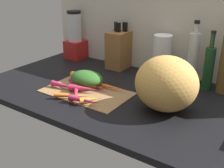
{
  "coord_description": "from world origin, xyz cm",
  "views": [
    {
      "loc": [
        56.55,
        -108.64,
        56.92
      ],
      "look_at": [
        -7.47,
        -14.08,
        9.67
      ],
      "focal_mm": 44.41,
      "sensor_mm": 36.0,
      "label": 1
    }
  ],
  "objects_px": {
    "carrot_8": "(75,97)",
    "paper_towel_roll": "(162,57)",
    "carrot_4": "(75,86)",
    "knife_block": "(119,49)",
    "carrot_1": "(88,82)",
    "carrot_11": "(84,89)",
    "carrot_2": "(84,100)",
    "carrot_6": "(72,96)",
    "bottle_1": "(209,67)",
    "cutting_board": "(87,92)",
    "carrot_10": "(95,86)",
    "blender_appliance": "(75,38)",
    "winter_squash": "(166,84)",
    "carrot_3": "(91,99)",
    "carrot_5": "(63,85)",
    "bottle_0": "(193,58)",
    "carrot_7": "(90,87)",
    "carrot_9": "(76,78)",
    "carrot_0": "(114,88)"
  },
  "relations": [
    {
      "from": "carrot_4",
      "to": "knife_block",
      "type": "relative_size",
      "value": 0.59
    },
    {
      "from": "cutting_board",
      "to": "bottle_0",
      "type": "height_order",
      "value": "bottle_0"
    },
    {
      "from": "carrot_2",
      "to": "carrot_3",
      "type": "xyz_separation_m",
      "value": [
        0.02,
        0.03,
        -0.0
      ]
    },
    {
      "from": "bottle_1",
      "to": "carrot_2",
      "type": "bearing_deg",
      "value": -129.18
    },
    {
      "from": "carrot_11",
      "to": "paper_towel_roll",
      "type": "height_order",
      "value": "paper_towel_roll"
    },
    {
      "from": "carrot_11",
      "to": "blender_appliance",
      "type": "xyz_separation_m",
      "value": [
        -0.42,
        0.43,
        0.11
      ]
    },
    {
      "from": "cutting_board",
      "to": "blender_appliance",
      "type": "height_order",
      "value": "blender_appliance"
    },
    {
      "from": "carrot_4",
      "to": "bottle_0",
      "type": "bearing_deg",
      "value": 41.82
    },
    {
      "from": "carrot_9",
      "to": "blender_appliance",
      "type": "relative_size",
      "value": 0.4
    },
    {
      "from": "carrot_3",
      "to": "carrot_7",
      "type": "bearing_deg",
      "value": 130.17
    },
    {
      "from": "carrot_1",
      "to": "cutting_board",
      "type": "bearing_deg",
      "value": -56.63
    },
    {
      "from": "carrot_7",
      "to": "carrot_10",
      "type": "distance_m",
      "value": 0.03
    },
    {
      "from": "carrot_7",
      "to": "bottle_1",
      "type": "relative_size",
      "value": 0.55
    },
    {
      "from": "carrot_2",
      "to": "carrot_6",
      "type": "height_order",
      "value": "carrot_2"
    },
    {
      "from": "carrot_1",
      "to": "carrot_5",
      "type": "relative_size",
      "value": 0.85
    },
    {
      "from": "cutting_board",
      "to": "carrot_2",
      "type": "relative_size",
      "value": 2.83
    },
    {
      "from": "winter_squash",
      "to": "carrot_9",
      "type": "bearing_deg",
      "value": 177.69
    },
    {
      "from": "cutting_board",
      "to": "carrot_6",
      "type": "distance_m",
      "value": 0.1
    },
    {
      "from": "carrot_6",
      "to": "carrot_8",
      "type": "bearing_deg",
      "value": 15.98
    },
    {
      "from": "carrot_2",
      "to": "carrot_6",
      "type": "xyz_separation_m",
      "value": [
        -0.08,
        0.01,
        -0.0
      ]
    },
    {
      "from": "cutting_board",
      "to": "paper_towel_roll",
      "type": "xyz_separation_m",
      "value": [
        0.21,
        0.41,
        0.12
      ]
    },
    {
      "from": "bottle_0",
      "to": "bottle_1",
      "type": "bearing_deg",
      "value": -15.23
    },
    {
      "from": "carrot_11",
      "to": "carrot_1",
      "type": "bearing_deg",
      "value": 116.17
    },
    {
      "from": "carrot_11",
      "to": "paper_towel_roll",
      "type": "xyz_separation_m",
      "value": [
        0.22,
        0.42,
        0.1
      ]
    },
    {
      "from": "carrot_1",
      "to": "carrot_11",
      "type": "height_order",
      "value": "carrot_11"
    },
    {
      "from": "carrot_4",
      "to": "winter_squash",
      "type": "distance_m",
      "value": 0.48
    },
    {
      "from": "carrot_6",
      "to": "knife_block",
      "type": "relative_size",
      "value": 0.62
    },
    {
      "from": "carrot_10",
      "to": "carrot_3",
      "type": "bearing_deg",
      "value": -59.61
    },
    {
      "from": "carrot_11",
      "to": "paper_towel_roll",
      "type": "bearing_deg",
      "value": 62.49
    },
    {
      "from": "carrot_0",
      "to": "carrot_10",
      "type": "distance_m",
      "value": 0.1
    },
    {
      "from": "carrot_8",
      "to": "paper_towel_roll",
      "type": "height_order",
      "value": "paper_towel_roll"
    },
    {
      "from": "carrot_7",
      "to": "knife_block",
      "type": "xyz_separation_m",
      "value": [
        -0.07,
        0.39,
        0.1
      ]
    },
    {
      "from": "carrot_1",
      "to": "bottle_1",
      "type": "bearing_deg",
      "value": 30.38
    },
    {
      "from": "carrot_4",
      "to": "carrot_7",
      "type": "bearing_deg",
      "value": 30.18
    },
    {
      "from": "carrot_1",
      "to": "carrot_10",
      "type": "distance_m",
      "value": 0.07
    },
    {
      "from": "carrot_6",
      "to": "carrot_1",
      "type": "bearing_deg",
      "value": 103.66
    },
    {
      "from": "carrot_4",
      "to": "bottle_0",
      "type": "xyz_separation_m",
      "value": [
        0.46,
        0.41,
        0.12
      ]
    },
    {
      "from": "carrot_7",
      "to": "carrot_6",
      "type": "bearing_deg",
      "value": -90.26
    },
    {
      "from": "carrot_11",
      "to": "blender_appliance",
      "type": "height_order",
      "value": "blender_appliance"
    },
    {
      "from": "carrot_10",
      "to": "paper_towel_roll",
      "type": "xyz_separation_m",
      "value": [
        0.2,
        0.36,
        0.1
      ]
    },
    {
      "from": "carrot_6",
      "to": "carrot_11",
      "type": "relative_size",
      "value": 1.14
    },
    {
      "from": "carrot_7",
      "to": "bottle_0",
      "type": "height_order",
      "value": "bottle_0"
    },
    {
      "from": "carrot_6",
      "to": "winter_squash",
      "type": "relative_size",
      "value": 0.64
    },
    {
      "from": "cutting_board",
      "to": "carrot_10",
      "type": "distance_m",
      "value": 0.06
    },
    {
      "from": "carrot_6",
      "to": "cutting_board",
      "type": "bearing_deg",
      "value": 87.58
    },
    {
      "from": "cutting_board",
      "to": "carrot_11",
      "type": "xyz_separation_m",
      "value": [
        -0.0,
        -0.01,
        0.02
      ]
    },
    {
      "from": "carrot_8",
      "to": "blender_appliance",
      "type": "xyz_separation_m",
      "value": [
        -0.44,
        0.52,
        0.12
      ]
    },
    {
      "from": "carrot_6",
      "to": "carrot_8",
      "type": "xyz_separation_m",
      "value": [
        0.02,
        0.0,
        -0.0
      ]
    },
    {
      "from": "carrot_5",
      "to": "paper_towel_roll",
      "type": "bearing_deg",
      "value": 53.05
    },
    {
      "from": "carrot_1",
      "to": "carrot_7",
      "type": "xyz_separation_m",
      "value": [
        0.04,
        -0.04,
        -0.0
      ]
    }
  ]
}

